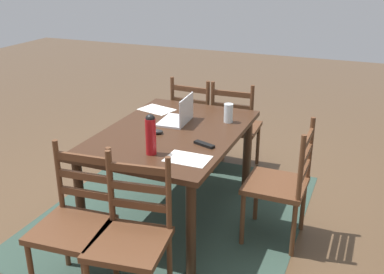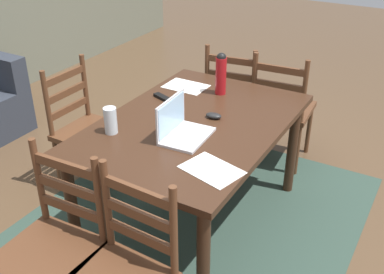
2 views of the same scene
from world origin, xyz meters
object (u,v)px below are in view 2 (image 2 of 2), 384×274
at_px(tv_remote, 163,98).
at_px(chair_left_far, 53,248).
at_px(chair_right_near, 282,109).
at_px(chair_far_head, 88,130).
at_px(dining_table, 194,134).
at_px(chair_right_far, 235,99).
at_px(laptop, 180,127).
at_px(water_bottle, 221,73).
at_px(computer_mouse, 214,116).
at_px(drinking_glass, 111,120).

bearing_deg(tv_remote, chair_left_far, 26.42).
height_order(chair_right_near, chair_far_head, same).
relative_size(dining_table, chair_left_far, 1.57).
relative_size(chair_right_far, laptop, 2.85).
height_order(chair_far_head, water_bottle, water_bottle).
bearing_deg(computer_mouse, dining_table, 131.54).
xyz_separation_m(dining_table, chair_right_far, (1.04, 0.20, -0.21)).
distance_m(dining_table, chair_right_far, 1.08).
bearing_deg(computer_mouse, chair_right_near, -15.36).
xyz_separation_m(chair_left_far, drinking_glass, (0.67, 0.14, 0.38)).
xyz_separation_m(chair_right_near, laptop, (-1.24, 0.18, 0.35)).
xyz_separation_m(chair_far_head, water_bottle, (0.46, -0.83, 0.45)).
height_order(dining_table, tv_remote, tv_remote).
xyz_separation_m(water_bottle, drinking_glass, (-0.83, 0.29, -0.07)).
height_order(laptop, water_bottle, water_bottle).
distance_m(dining_table, chair_right_near, 1.08).
xyz_separation_m(chair_far_head, tv_remote, (0.18, -0.55, 0.31)).
distance_m(chair_right_near, water_bottle, 0.77).
height_order(dining_table, chair_right_far, chair_right_far).
bearing_deg(tv_remote, chair_far_head, -51.27).
height_order(dining_table, chair_far_head, chair_far_head).
xyz_separation_m(water_bottle, computer_mouse, (-0.36, -0.14, -0.13)).
distance_m(chair_left_far, computer_mouse, 1.21).
bearing_deg(drinking_glass, chair_right_near, -21.55).
bearing_deg(chair_right_near, chair_left_far, 168.62).
relative_size(chair_left_far, computer_mouse, 9.50).
xyz_separation_m(dining_table, chair_far_head, (0.00, 0.89, -0.21)).
bearing_deg(chair_far_head, tv_remote, -71.46).
height_order(chair_left_far, water_bottle, water_bottle).
distance_m(laptop, tv_remote, 0.53).
distance_m(dining_table, computer_mouse, 0.17).
height_order(chair_right_near, computer_mouse, chair_right_near).
relative_size(chair_far_head, laptop, 2.85).
xyz_separation_m(dining_table, chair_left_far, (-1.04, 0.21, -0.21)).
relative_size(chair_right_near, water_bottle, 3.26).
xyz_separation_m(dining_table, drinking_glass, (-0.37, 0.34, 0.17)).
relative_size(dining_table, chair_right_far, 1.57).
xyz_separation_m(dining_table, tv_remote, (0.18, 0.34, 0.10)).
distance_m(dining_table, chair_left_far, 1.08).
distance_m(chair_right_far, laptop, 1.31).
xyz_separation_m(chair_right_near, tv_remote, (-0.85, 0.55, 0.31)).
relative_size(chair_right_near, chair_left_far, 1.00).
relative_size(chair_right_far, water_bottle, 3.26).
bearing_deg(tv_remote, chair_right_near, 167.35).
bearing_deg(drinking_glass, chair_right_far, -5.84).
xyz_separation_m(chair_far_head, computer_mouse, (0.10, -0.97, 0.31)).
bearing_deg(chair_far_head, drinking_glass, -123.98).
height_order(computer_mouse, tv_remote, computer_mouse).
bearing_deg(water_bottle, drinking_glass, 160.62).
distance_m(chair_right_near, chair_far_head, 1.51).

